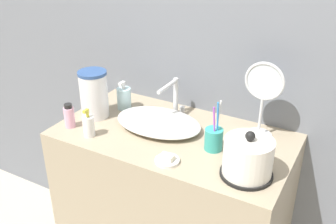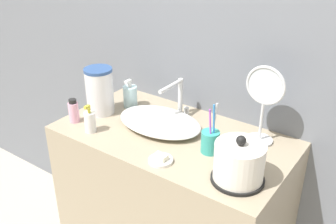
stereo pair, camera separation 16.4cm
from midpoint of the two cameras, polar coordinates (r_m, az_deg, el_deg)
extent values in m
cube|color=slate|center=(1.77, 9.07, 11.44)|extent=(6.00, 0.04, 2.60)
cube|color=gray|center=(1.95, 3.14, -15.08)|extent=(1.01, 0.55, 0.92)
ellipsoid|color=white|center=(1.72, 1.51, -1.46)|extent=(0.39, 0.26, 0.05)
cylinder|color=silver|center=(1.82, 4.39, 2.23)|extent=(0.02, 0.02, 0.17)
cylinder|color=silver|center=(1.72, 3.10, 3.70)|extent=(0.02, 0.16, 0.02)
cylinder|color=silver|center=(1.83, 5.25, 0.05)|extent=(0.02, 0.02, 0.04)
cylinder|color=black|center=(1.44, 13.32, -9.51)|extent=(0.19, 0.19, 0.01)
cylinder|color=white|center=(1.40, 13.61, -7.31)|extent=(0.18, 0.18, 0.15)
sphere|color=black|center=(1.36, 14.02, -4.14)|extent=(0.04, 0.04, 0.04)
cylinder|color=teal|center=(1.56, 9.16, -4.39)|extent=(0.07, 0.07, 0.09)
cylinder|color=white|center=(1.52, 9.82, -1.66)|extent=(0.03, 0.03, 0.18)
cylinder|color=#338CE0|center=(1.51, 9.77, -1.97)|extent=(0.01, 0.02, 0.18)
cylinder|color=#B24CCC|center=(1.51, 9.28, -2.37)|extent=(0.02, 0.01, 0.16)
cylinder|color=silver|center=(1.89, -3.04, 2.19)|extent=(0.07, 0.07, 0.11)
cylinder|color=white|center=(1.87, -3.09, 3.99)|extent=(0.02, 0.02, 0.02)
cube|color=white|center=(1.85, -3.33, 4.39)|extent=(0.02, 0.04, 0.01)
cylinder|color=white|center=(1.69, -8.54, -1.52)|extent=(0.05, 0.05, 0.09)
cylinder|color=gold|center=(1.67, -8.67, 0.22)|extent=(0.01, 0.01, 0.02)
cube|color=gold|center=(1.65, -8.92, 0.67)|extent=(0.01, 0.03, 0.01)
cylinder|color=#EAA8C6|center=(1.79, -10.99, -0.11)|extent=(0.05, 0.05, 0.09)
cylinder|color=black|center=(1.76, -11.14, 1.48)|extent=(0.03, 0.03, 0.02)
cylinder|color=white|center=(1.50, 2.08, -7.12)|extent=(0.09, 0.09, 0.01)
cube|color=#EFE5C6|center=(1.49, 2.09, -6.61)|extent=(0.05, 0.04, 0.02)
cylinder|color=silver|center=(1.69, 15.80, -4.02)|extent=(0.11, 0.11, 0.01)
cylinder|color=silver|center=(1.65, 16.17, -1.41)|extent=(0.01, 0.01, 0.16)
torus|color=silver|center=(1.58, 16.90, 3.62)|extent=(0.16, 0.01, 0.16)
cylinder|color=silver|center=(1.58, 16.90, 3.62)|extent=(0.14, 0.00, 0.14)
cylinder|color=silver|center=(1.83, -7.37, 2.81)|extent=(0.13, 0.13, 0.21)
cylinder|color=#2D4C84|center=(1.79, -7.57, 6.01)|extent=(0.13, 0.13, 0.01)
camera|label=1|loc=(0.08, -87.14, 1.46)|focal=42.00mm
camera|label=2|loc=(0.08, 92.86, -1.46)|focal=42.00mm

